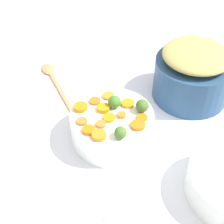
{
  "coord_description": "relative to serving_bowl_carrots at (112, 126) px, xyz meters",
  "views": [
    {
      "loc": [
        -0.47,
        0.43,
        0.75
      ],
      "look_at": [
        0.02,
        -0.02,
        0.12
      ],
      "focal_mm": 53.67,
      "sensor_mm": 36.0,
      "label": 1
    }
  ],
  "objects": [
    {
      "name": "tabletop",
      "position": [
        -0.02,
        0.02,
        -0.06
      ],
      "size": [
        2.4,
        2.4,
        0.02
      ],
      "primitive_type": "cube",
      "color": "white",
      "rests_on": "ground"
    },
    {
      "name": "serving_bowl_carrots",
      "position": [
        0.0,
        0.0,
        0.0
      ],
      "size": [
        0.23,
        0.23,
        0.09
      ],
      "primitive_type": "cylinder",
      "color": "white",
      "rests_on": "tabletop"
    },
    {
      "name": "metal_pot",
      "position": [
        -0.03,
        -0.32,
        0.02
      ],
      "size": [
        0.25,
        0.25,
        0.14
      ],
      "primitive_type": "cylinder",
      "color": "navy",
      "rests_on": "tabletop"
    },
    {
      "name": "stuffing_mound",
      "position": [
        -0.03,
        -0.32,
        0.11
      ],
      "size": [
        0.21,
        0.21,
        0.05
      ],
      "primitive_type": "ellipsoid",
      "color": "tan",
      "rests_on": "metal_pot"
    },
    {
      "name": "carrot_slice_0",
      "position": [
        -0.08,
        -0.02,
        0.05
      ],
      "size": [
        0.04,
        0.04,
        0.01
      ],
      "primitive_type": "cylinder",
      "rotation": [
        0.0,
        0.0,
        4.62
      ],
      "color": "orange",
      "rests_on": "serving_bowl_carrots"
    },
    {
      "name": "carrot_slice_1",
      "position": [
        -0.01,
        0.09,
        0.05
      ],
      "size": [
        0.05,
        0.05,
        0.01
      ],
      "primitive_type": "cylinder",
      "rotation": [
        0.0,
        0.0,
        4.12
      ],
      "color": "orange",
      "rests_on": "serving_bowl_carrots"
    },
    {
      "name": "carrot_slice_2",
      "position": [
        -0.01,
        0.02,
        0.05
      ],
      "size": [
        0.03,
        0.03,
        0.01
      ],
      "primitive_type": "cylinder",
      "rotation": [
        0.0,
        0.0,
        4.71
      ],
      "color": "orange",
      "rests_on": "serving_bowl_carrots"
    },
    {
      "name": "carrot_slice_3",
      "position": [
        -0.02,
        -0.02,
        0.05
      ],
      "size": [
        0.03,
        0.03,
        0.01
      ],
      "primitive_type": "cylinder",
      "rotation": [
        0.0,
        0.0,
        0.68
      ],
      "color": "orange",
      "rests_on": "serving_bowl_carrots"
    },
    {
      "name": "carrot_slice_4",
      "position": [
        0.03,
        0.01,
        0.05
      ],
      "size": [
        0.05,
        0.05,
        0.01
      ],
      "primitive_type": "cylinder",
      "rotation": [
        0.0,
        0.0,
        2.16
      ],
      "color": "orange",
      "rests_on": "serving_bowl_carrots"
    },
    {
      "name": "carrot_slice_5",
      "position": [
        0.08,
        0.05,
        0.05
      ],
      "size": [
        0.05,
        0.05,
        0.01
      ],
      "primitive_type": "cylinder",
      "rotation": [
        0.0,
        0.0,
        2.42
      ],
      "color": "orange",
      "rests_on": "serving_bowl_carrots"
    },
    {
      "name": "carrot_slice_6",
      "position": [
        -0.07,
        -0.05,
        0.05
      ],
      "size": [
        0.04,
        0.04,
        0.01
      ],
      "primitive_type": "cylinder",
      "rotation": [
        0.0,
        0.0,
        1.36
      ],
      "color": "orange",
      "rests_on": "serving_bowl_carrots"
    },
    {
      "name": "carrot_slice_7",
      "position": [
        0.07,
        0.0,
        0.05
      ],
      "size": [
        0.04,
        0.04,
        0.01
      ],
      "primitive_type": "cylinder",
      "rotation": [
        0.0,
        0.0,
        4.91
      ],
      "color": "orange",
      "rests_on": "serving_bowl_carrots"
    },
    {
      "name": "carrot_slice_8",
      "position": [
        -0.01,
        0.05,
        0.05
      ],
      "size": [
        0.03,
        0.03,
        0.01
      ],
      "primitive_type": "cylinder",
      "rotation": [
        0.0,
        0.0,
        4.9
      ],
      "color": "orange",
      "rests_on": "serving_bowl_carrots"
    },
    {
      "name": "carrot_slice_9",
      "position": [
        -0.04,
        0.08,
        0.05
      ],
      "size": [
        0.04,
        0.04,
        0.01
      ],
      "primitive_type": "cylinder",
      "rotation": [
        0.0,
        0.0,
        6.16
      ],
      "color": "orange",
      "rests_on": "serving_bowl_carrots"
    },
    {
      "name": "carrot_slice_10",
      "position": [
        0.06,
        -0.04,
        0.05
      ],
      "size": [
        0.05,
        0.05,
        0.01
      ],
      "primitive_type": "cylinder",
      "rotation": [
        0.0,
        0.0,
        5.24
      ],
      "color": "orange",
      "rests_on": "serving_bowl_carrots"
    },
    {
      "name": "carrot_slice_11",
      "position": [
        0.03,
        0.08,
        0.05
      ],
      "size": [
        0.04,
        0.04,
        0.01
      ],
      "primitive_type": "cylinder",
      "rotation": [
        0.0,
        0.0,
        2.82
      ],
      "color": "orange",
      "rests_on": "serving_bowl_carrots"
    },
    {
      "name": "carrot_slice_12",
      "position": [
        0.0,
        -0.06,
        0.05
      ],
      "size": [
        0.05,
        0.05,
        0.01
      ],
      "primitive_type": "cylinder",
      "rotation": [
        0.0,
        0.0,
        3.49
      ],
      "color": "orange",
      "rests_on": "serving_bowl_carrots"
    },
    {
      "name": "brussels_sprout_0",
      "position": [
        -0.08,
        0.04,
        0.06
      ],
      "size": [
        0.03,
        0.03,
        0.03
      ],
      "primitive_type": "sphere",
      "color": "#4A742E",
      "rests_on": "serving_bowl_carrots"
    },
    {
      "name": "brussels_sprout_1",
      "position": [
        0.02,
        -0.03,
        0.06
      ],
      "size": [
        0.04,
        0.04,
        0.04
      ],
      "primitive_type": "sphere",
      "color": "#467E2A",
      "rests_on": "serving_bowl_carrots"
    },
    {
      "name": "brussels_sprout_2",
      "position": [
        -0.04,
        -0.07,
        0.06
      ],
      "size": [
        0.04,
        0.04,
        0.04
      ],
      "primitive_type": "sphere",
      "color": "#456D2A",
      "rests_on": "serving_bowl_carrots"
    },
    {
      "name": "wooden_spoon",
      "position": [
        0.34,
        -0.03,
        -0.04
      ],
      "size": [
        0.31,
        0.11,
        0.01
      ],
      "color": "tan",
      "rests_on": "tabletop"
    }
  ]
}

